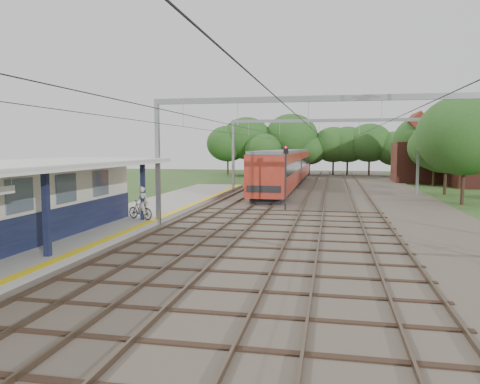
# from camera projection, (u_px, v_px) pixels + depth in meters

# --- Properties ---
(ground) EXTENTS (160.00, 160.00, 0.00)m
(ground) POSITION_uv_depth(u_px,v_px,m) (127.00, 344.00, 10.45)
(ground) COLOR #2D4C1E
(ground) RESTS_ON ground
(ballast_bed) EXTENTS (18.00, 90.00, 0.10)m
(ballast_bed) POSITION_uv_depth(u_px,v_px,m) (326.00, 199.00, 38.97)
(ballast_bed) COLOR #473D33
(ballast_bed) RESTS_ON ground
(platform) EXTENTS (5.00, 52.00, 0.35)m
(platform) POSITION_uv_depth(u_px,v_px,m) (109.00, 225.00, 25.56)
(platform) COLOR gray
(platform) RESTS_ON ground
(yellow_stripe) EXTENTS (0.45, 52.00, 0.01)m
(yellow_stripe) POSITION_uv_depth(u_px,v_px,m) (147.00, 223.00, 25.10)
(yellow_stripe) COLOR yellow
(yellow_stripe) RESTS_ON platform
(rail_tracks) EXTENTS (11.80, 88.00, 0.15)m
(rail_tracks) POSITION_uv_depth(u_px,v_px,m) (296.00, 197.00, 39.44)
(rail_tracks) COLOR brown
(rail_tracks) RESTS_ON ballast_bed
(catenary_system) EXTENTS (17.22, 88.00, 7.00)m
(catenary_system) POSITION_uv_depth(u_px,v_px,m) (318.00, 132.00, 33.96)
(catenary_system) COLOR gray
(catenary_system) RESTS_ON ground
(tree_band) EXTENTS (31.72, 30.88, 8.82)m
(tree_band) POSITION_uv_depth(u_px,v_px,m) (328.00, 143.00, 65.02)
(tree_band) COLOR #382619
(tree_band) RESTS_ON ground
(house_far) EXTENTS (8.00, 6.12, 8.66)m
(house_far) POSITION_uv_depth(u_px,v_px,m) (428.00, 157.00, 57.83)
(house_far) COLOR brown
(house_far) RESTS_ON ground
(person) EXTENTS (0.79, 0.64, 1.87)m
(person) POSITION_uv_depth(u_px,v_px,m) (143.00, 203.00, 26.12)
(person) COLOR beige
(person) RESTS_ON platform
(bicycle) EXTENTS (1.82, 1.11, 1.06)m
(bicycle) POSITION_uv_depth(u_px,v_px,m) (140.00, 210.00, 26.19)
(bicycle) COLOR black
(bicycle) RESTS_ON platform
(train) EXTENTS (3.04, 37.87, 3.99)m
(train) POSITION_uv_depth(u_px,v_px,m) (288.00, 166.00, 52.95)
(train) COLOR black
(train) RESTS_ON ballast_bed
(signal_post) EXTENTS (0.35, 0.31, 4.52)m
(signal_post) POSITION_uv_depth(u_px,v_px,m) (286.00, 170.00, 31.62)
(signal_post) COLOR black
(signal_post) RESTS_ON ground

